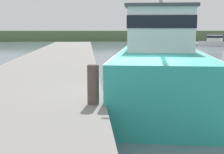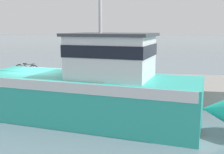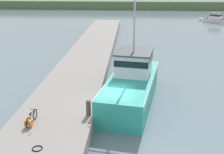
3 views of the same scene
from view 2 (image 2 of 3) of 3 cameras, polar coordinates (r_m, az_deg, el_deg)
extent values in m
plane|color=slate|center=(14.47, -14.39, -6.34)|extent=(320.00, 320.00, 0.00)
cube|color=gray|center=(17.62, -9.76, -1.65)|extent=(5.03, 80.00, 0.96)
cube|color=teal|center=(12.25, -5.48, -4.28)|extent=(4.77, 10.08, 1.96)
cube|color=silver|center=(12.08, -5.54, -0.67)|extent=(4.79, 9.90, 0.39)
cube|color=silver|center=(11.48, -0.12, 4.08)|extent=(3.01, 3.56, 1.69)
cube|color=black|center=(11.45, -0.12, 5.55)|extent=(3.07, 3.63, 0.47)
cube|color=#3D4247|center=(11.42, -0.12, 8.61)|extent=(3.25, 3.85, 0.12)
torus|color=black|center=(19.75, -18.28, 1.58)|extent=(0.09, 0.63, 0.63)
torus|color=black|center=(19.25, -15.61, 1.51)|extent=(0.09, 0.63, 0.63)
cylinder|color=#232833|center=(19.68, -17.84, 1.36)|extent=(0.05, 0.35, 0.18)
cylinder|color=#232833|center=(19.55, -17.31, 1.83)|extent=(0.04, 0.14, 0.48)
cylinder|color=#232833|center=(19.62, -17.75, 2.04)|extent=(0.06, 0.46, 0.36)
cylinder|color=#232833|center=(19.42, -16.62, 1.79)|extent=(0.07, 0.66, 0.49)
cylinder|color=#232833|center=(19.36, -16.52, 2.48)|extent=(0.06, 0.54, 0.05)
cylinder|color=#232833|center=(19.24, -15.71, 1.97)|extent=(0.04, 0.10, 0.32)
cylinder|color=#232833|center=(19.23, -15.82, 2.59)|extent=(0.44, 0.06, 0.04)
cube|color=black|center=(19.50, -17.29, 2.60)|extent=(0.11, 0.24, 0.05)
cube|color=orange|center=(19.85, -17.95, 1.54)|extent=(0.14, 0.33, 0.35)
cube|color=orange|center=(19.61, -18.35, 1.42)|extent=(0.14, 0.33, 0.35)
cylinder|color=#51473D|center=(16.12, -18.07, 0.45)|extent=(0.29, 0.29, 1.00)
cylinder|color=silver|center=(19.80, -20.31, 0.85)|extent=(0.07, 0.07, 0.20)
camera|label=1|loc=(21.37, -38.92, 4.73)|focal=55.00mm
camera|label=3|loc=(26.20, -55.87, 16.92)|focal=45.00mm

